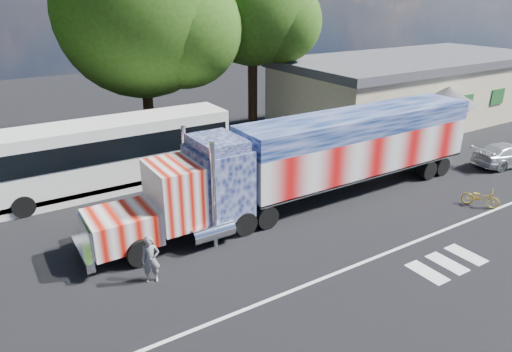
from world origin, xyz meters
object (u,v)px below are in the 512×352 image
coach_bus (113,153)px  tree_n_mid (143,13)px  tree_ne_a (254,7)px  parked_car (507,154)px  bicycle (481,198)px  woman (151,259)px  semi_truck (319,156)px

coach_bus → tree_n_mid: tree_n_mid is taller
tree_ne_a → tree_n_mid: (-7.95, 0.55, -0.24)m
parked_car → bicycle: (-6.74, -2.73, -0.21)m
coach_bus → woman: size_ratio=6.97×
semi_truck → bicycle: 8.26m
woman → tree_ne_a: bearing=70.1°
semi_truck → tree_n_mid: (-3.82, 13.24, 6.37)m
coach_bus → bicycle: bearing=-39.7°
coach_bus → bicycle: 19.01m
woman → bicycle: woman is taller
parked_car → woman: (-22.79, -0.15, 0.23)m
semi_truck → tree_ne_a: bearing=72.0°
semi_truck → tree_n_mid: 15.19m
parked_car → tree_n_mid: tree_n_mid is taller
coach_bus → tree_ne_a: tree_ne_a is taller
coach_bus → tree_ne_a: (12.36, 5.52, 7.04)m
bicycle → tree_n_mid: size_ratio=0.12×
coach_bus → parked_car: bearing=-23.7°
coach_bus → bicycle: size_ratio=7.19×
woman → bicycle: (16.05, -2.58, -0.45)m
tree_n_mid → semi_truck: bearing=-73.9°
bicycle → coach_bus: bearing=109.4°
bicycle → tree_ne_a: 19.69m
parked_car → bicycle: size_ratio=2.65×
coach_bus → tree_n_mid: (4.41, 6.07, 6.80)m
tree_ne_a → semi_truck: bearing=-108.0°
parked_car → woman: bearing=99.0°
parked_car → tree_ne_a: 19.26m
coach_bus → tree_ne_a: bearing=24.1°
tree_n_mid → tree_ne_a: bearing=-3.9°
tree_ne_a → bicycle: bearing=-82.8°
bicycle → semi_truck: bearing=111.3°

